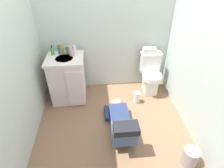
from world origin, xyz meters
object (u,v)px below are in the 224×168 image
at_px(vanity_cabinet, 68,79).
at_px(bottle_pink, 71,51).
at_px(faucet, 65,51).
at_px(person_plumber, 121,123).
at_px(tissue_box, 149,50).
at_px(bottle_blue, 59,50).
at_px(toilet, 150,74).
at_px(trash_can, 190,157).
at_px(bottle_clear, 75,50).
at_px(bottle_green, 67,50).
at_px(bottle_amber, 62,49).
at_px(soap_dispenser, 52,51).
at_px(paper_towel_roll, 137,97).

bearing_deg(vanity_cabinet, bottle_pink, 32.37).
distance_m(faucet, person_plumber, 1.48).
height_order(vanity_cabinet, person_plumber, vanity_cabinet).
height_order(vanity_cabinet, tissue_box, tissue_box).
bearing_deg(bottle_blue, faucet, 3.36).
bearing_deg(vanity_cabinet, tissue_box, 7.11).
relative_size(person_plumber, tissue_box, 4.84).
xyz_separation_m(toilet, trash_can, (0.12, -1.55, -0.25)).
distance_m(toilet, bottle_clear, 1.42).
bearing_deg(toilet, bottle_green, 177.91).
bearing_deg(bottle_clear, bottle_amber, 162.82).
height_order(faucet, trash_can, faucet).
xyz_separation_m(toilet, tissue_box, (-0.05, 0.09, 0.43)).
relative_size(bottle_amber, trash_can, 0.73).
xyz_separation_m(bottle_blue, bottle_amber, (0.05, 0.00, 0.01)).
distance_m(tissue_box, bottle_clear, 1.27).
relative_size(vanity_cabinet, tissue_box, 3.73).
xyz_separation_m(person_plumber, bottle_pink, (-0.71, 0.94, 0.73)).
bearing_deg(bottle_green, bottle_pink, -49.62).
bearing_deg(soap_dispenser, tissue_box, 1.85).
relative_size(toilet, paper_towel_roll, 3.55).
xyz_separation_m(faucet, soap_dispenser, (-0.19, -0.02, 0.02)).
bearing_deg(bottle_green, bottle_blue, 179.87).
distance_m(trash_can, paper_towel_roll, 1.30).
relative_size(trash_can, paper_towel_roll, 1.15).
bearing_deg(vanity_cabinet, person_plumber, -47.06).
height_order(soap_dispenser, bottle_pink, bottle_pink).
relative_size(person_plumber, trash_can, 4.36).
relative_size(bottle_clear, paper_towel_roll, 0.81).
xyz_separation_m(person_plumber, tissue_box, (0.62, 1.05, 0.62)).
distance_m(bottle_amber, bottle_pink, 0.17).
bearing_deg(bottle_green, trash_can, -45.71).
relative_size(vanity_cabinet, faucet, 8.20).
bearing_deg(soap_dispenser, paper_towel_roll, -14.62).
bearing_deg(bottle_blue, trash_can, -43.32).
height_order(vanity_cabinet, bottle_blue, bottle_blue).
bearing_deg(person_plumber, paper_towel_roll, 60.23).
relative_size(bottle_green, bottle_clear, 0.75).
height_order(bottle_green, trash_can, bottle_green).
bearing_deg(bottle_amber, toilet, -2.01).
xyz_separation_m(faucet, bottle_clear, (0.17, -0.07, 0.04)).
height_order(bottle_amber, bottle_clear, bottle_amber).
bearing_deg(bottle_blue, tissue_box, 1.42).
xyz_separation_m(tissue_box, bottle_amber, (-1.48, -0.04, 0.11)).
bearing_deg(paper_towel_roll, tissue_box, 58.12).
bearing_deg(faucet, bottle_pink, -36.29).
xyz_separation_m(vanity_cabinet, bottle_clear, (0.17, 0.08, 0.49)).
distance_m(vanity_cabinet, bottle_clear, 0.52).
bearing_deg(bottle_clear, tissue_box, 4.62).
xyz_separation_m(person_plumber, bottle_clear, (-0.64, 0.95, 0.73)).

